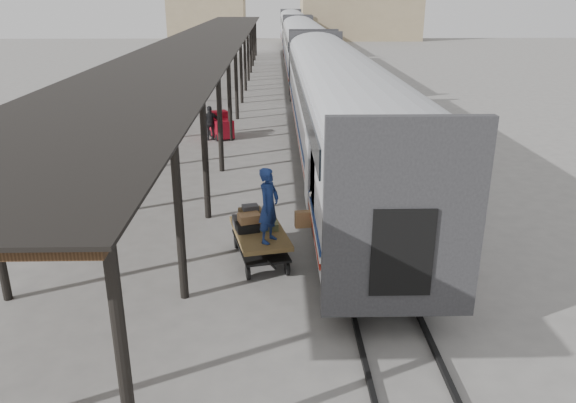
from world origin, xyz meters
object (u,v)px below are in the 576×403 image
at_px(luggage_tug, 221,126).
at_px(porter, 269,205).
at_px(baggage_cart, 260,238).
at_px(pedestrian, 210,123).

distance_m(luggage_tug, porter, 14.58).
height_order(baggage_cart, pedestrian, pedestrian).
xyz_separation_m(baggage_cart, luggage_tug, (-2.23, 13.66, -0.07)).
distance_m(luggage_tug, pedestrian, 0.69).
xyz_separation_m(porter, pedestrian, (-2.95, 13.88, -0.98)).
relative_size(baggage_cart, luggage_tug, 1.57).
xyz_separation_m(luggage_tug, porter, (2.48, -14.31, 1.23)).
bearing_deg(pedestrian, luggage_tug, -156.33).
height_order(baggage_cart, luggage_tug, luggage_tug).
bearing_deg(baggage_cart, luggage_tug, 86.76).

